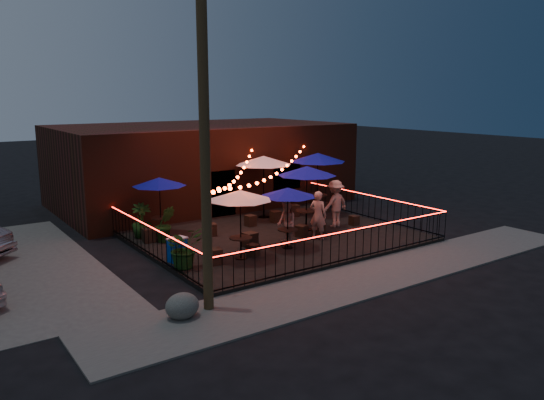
{
  "coord_description": "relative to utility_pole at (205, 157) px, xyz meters",
  "views": [
    {
      "loc": [
        -11.46,
        -14.12,
        5.5
      ],
      "look_at": [
        0.18,
        2.52,
        1.43
      ],
      "focal_mm": 35.0,
      "sensor_mm": 36.0,
      "label": 1
    }
  ],
  "objects": [
    {
      "name": "bistro_chair_1",
      "position": [
        3.24,
        2.87,
        -3.65
      ],
      "size": [
        0.43,
        0.43,
        0.4
      ],
      "primitive_type": "cube",
      "rotation": [
        0.0,
        0.0,
        3.5
      ],
      "color": "black",
      "rests_on": "patio"
    },
    {
      "name": "cafe_table_2",
      "position": [
        4.76,
        2.98,
        -1.87
      ],
      "size": [
        2.34,
        2.34,
        2.17
      ],
      "rotation": [
        0.0,
        0.0,
        -0.22
      ],
      "color": "black",
      "rests_on": "patio"
    },
    {
      "name": "boulder",
      "position": [
        -0.81,
        -0.12,
        -3.66
      ],
      "size": [
        0.92,
        0.79,
        0.69
      ],
      "primitive_type": "ellipsoid",
      "rotation": [
        0.0,
        0.0,
        -0.05
      ],
      "color": "#454641",
      "rests_on": "ground"
    },
    {
      "name": "bistro_chair_7",
      "position": [
        6.64,
        6.34,
        -3.61
      ],
      "size": [
        0.44,
        0.44,
        0.48
      ],
      "primitive_type": "cube",
      "rotation": [
        0.0,
        0.0,
        3.05
      ],
      "color": "black",
      "rests_on": "patio"
    },
    {
      "name": "bistro_chair_5",
      "position": [
        6.08,
        3.87,
        -3.63
      ],
      "size": [
        0.49,
        0.49,
        0.45
      ],
      "primitive_type": "cube",
      "rotation": [
        0.0,
        0.0,
        3.5
      ],
      "color": "black",
      "rests_on": "patio"
    },
    {
      "name": "fence_left",
      "position": [
        0.4,
        4.6,
        -3.34
      ],
      "size": [
        0.04,
        8.0,
        1.04
      ],
      "rotation": [
        0.0,
        0.0,
        1.57
      ],
      "color": "black",
      "rests_on": "patio"
    },
    {
      "name": "potted_shrub_b",
      "position": [
        1.54,
        6.18,
        -3.17
      ],
      "size": [
        0.85,
        0.73,
        1.35
      ],
      "primitive_type": "imported",
      "rotation": [
        0.0,
        0.0,
        -0.2
      ],
      "color": "#1A3610",
      "rests_on": "patio"
    },
    {
      "name": "festoon_lights",
      "position": [
        4.39,
        4.3,
        -1.48
      ],
      "size": [
        10.02,
        8.72,
        1.32
      ],
      "color": "#FF2E08",
      "rests_on": "ground"
    },
    {
      "name": "cooler",
      "position": [
        0.9,
        3.79,
        -3.45
      ],
      "size": [
        0.7,
        0.59,
        0.79
      ],
      "rotation": [
        0.0,
        0.0,
        0.29
      ],
      "color": "#0641BF",
      "rests_on": "patio"
    },
    {
      "name": "patron_b",
      "position": [
        4.98,
        3.35,
        -3.05
      ],
      "size": [
        0.77,
        0.9,
        1.6
      ],
      "primitive_type": "imported",
      "rotation": [
        0.0,
        0.0,
        -1.81
      ],
      "color": "tan",
      "rests_on": "patio"
    },
    {
      "name": "bistro_chair_6",
      "position": [
        5.39,
        6.4,
        -3.62
      ],
      "size": [
        0.4,
        0.4,
        0.45
      ],
      "primitive_type": "cube",
      "rotation": [
        0.0,
        0.0,
        0.04
      ],
      "color": "black",
      "rests_on": "patio"
    },
    {
      "name": "bistro_chair_8",
      "position": [
        6.92,
        3.84,
        -3.6
      ],
      "size": [
        0.55,
        0.55,
        0.51
      ],
      "primitive_type": "cube",
      "rotation": [
        0.0,
        0.0,
        -0.35
      ],
      "color": "black",
      "rests_on": "patio"
    },
    {
      "name": "potted_shrub_a",
      "position": [
        0.8,
        3.08,
        -3.2
      ],
      "size": [
        1.31,
        1.18,
        1.31
      ],
      "primitive_type": "imported",
      "rotation": [
        0.0,
        0.0,
        0.14
      ],
      "color": "#12350B",
      "rests_on": "patio"
    },
    {
      "name": "patio",
      "position": [
        5.4,
        4.6,
        -3.92
      ],
      "size": [
        10.0,
        8.0,
        0.15
      ],
      "primitive_type": "cube",
      "color": "black",
      "rests_on": "ground"
    },
    {
      "name": "bistro_chair_4",
      "position": [
        3.74,
        3.85,
        -3.59
      ],
      "size": [
        0.49,
        0.49,
        0.52
      ],
      "primitive_type": "cube",
      "rotation": [
        0.0,
        0.0,
        0.14
      ],
      "color": "black",
      "rests_on": "patio"
    },
    {
      "name": "bistro_chair_11",
      "position": [
        9.69,
        6.77,
        -3.64
      ],
      "size": [
        0.39,
        0.39,
        0.43
      ],
      "primitive_type": "cube",
      "rotation": [
        0.0,
        0.0,
        3.24
      ],
      "color": "black",
      "rests_on": "patio"
    },
    {
      "name": "brick_building",
      "position": [
        6.4,
        12.59,
        -2.0
      ],
      "size": [
        14.0,
        8.0,
        4.0
      ],
      "color": "#381A0F",
      "rests_on": "ground"
    },
    {
      "name": "bistro_chair_0",
      "position": [
        1.75,
        2.85,
        -3.6
      ],
      "size": [
        0.49,
        0.49,
        0.51
      ],
      "primitive_type": "cube",
      "rotation": [
        0.0,
        0.0,
        -0.15
      ],
      "color": "black",
      "rests_on": "patio"
    },
    {
      "name": "bistro_chair_3",
      "position": [
        3.31,
        5.99,
        -3.61
      ],
      "size": [
        0.48,
        0.48,
        0.47
      ],
      "primitive_type": "cube",
      "rotation": [
        0.0,
        0.0,
        2.92
      ],
      "color": "black",
      "rests_on": "patio"
    },
    {
      "name": "cafe_table_3",
      "position": [
        6.73,
        7.4,
        -1.36
      ],
      "size": [
        3.16,
        3.16,
        2.72
      ],
      "rotation": [
        0.0,
        0.0,
        -0.34
      ],
      "color": "black",
      "rests_on": "patio"
    },
    {
      "name": "ground",
      "position": [
        5.4,
        2.6,
        -4.0
      ],
      "size": [
        110.0,
        110.0,
        0.0
      ],
      "primitive_type": "plane",
      "color": "black",
      "rests_on": "ground"
    },
    {
      "name": "bistro_chair_2",
      "position": [
        1.02,
        6.51,
        -3.59
      ],
      "size": [
        0.48,
        0.48,
        0.51
      ],
      "primitive_type": "cube",
      "rotation": [
        0.0,
        0.0,
        -0.12
      ],
      "color": "black",
      "rests_on": "patio"
    },
    {
      "name": "potted_shrub_c",
      "position": [
        1.06,
        7.29,
        -3.2
      ],
      "size": [
        0.83,
        0.83,
        1.31
      ],
      "primitive_type": "imported",
      "rotation": [
        0.0,
        0.0,
        -0.14
      ],
      "color": "#134010",
      "rests_on": "patio"
    },
    {
      "name": "patron_c",
      "position": [
        8.19,
        4.34,
        -2.89
      ],
      "size": [
        1.28,
        0.78,
        1.92
      ],
      "primitive_type": "imported",
      "rotation": [
        0.0,
        0.0,
        3.2
      ],
      "color": "tan",
      "rests_on": "patio"
    },
    {
      "name": "cafe_table_5",
      "position": [
        9.2,
        6.69,
        -1.33
      ],
      "size": [
        3.14,
        3.14,
        2.76
      ],
      "rotation": [
        0.0,
        0.0,
        0.31
      ],
      "color": "black",
      "rests_on": "patio"
    },
    {
      "name": "sidewalk",
      "position": [
        5.4,
        -0.65,
        -3.98
      ],
      "size": [
        18.0,
        2.5,
        0.05
      ],
      "primitive_type": "cube",
      "color": "#494744",
      "rests_on": "ground"
    },
    {
      "name": "fence_front",
      "position": [
        5.4,
        0.6,
        -3.34
      ],
      "size": [
        10.0,
        0.04,
        1.04
      ],
      "color": "black",
      "rests_on": "patio"
    },
    {
      "name": "cafe_table_0",
      "position": [
        2.75,
        2.87,
        -1.75
      ],
      "size": [
        2.33,
        2.33,
        2.3
      ],
      "rotation": [
        0.0,
        0.0,
        -0.12
      ],
      "color": "black",
      "rests_on": "patio"
    },
    {
      "name": "fence_right",
      "position": [
        10.4,
        4.6,
        -3.34
      ],
      "size": [
        0.04,
        8.0,
        1.04
      ],
      "rotation": [
        0.0,
        0.0,
        1.57
      ],
      "color": "black",
      "rests_on": "patio"
    },
    {
      "name": "utility_pole",
      "position": [
        0.0,
        0.0,
        0.0
      ],
      "size": [
        0.26,
        0.26,
        8.0
      ],
      "primitive_type": "cylinder",
      "color": "#3E2E19",
      "rests_on": "ground"
    },
    {
      "name": "bistro_chair_10",
      "position": [
        7.97,
        6.83,
        -3.6
      ],
      "size": [
        0.52,
        0.52,
        0.5
      ],
      "primitive_type": "cube",
      "rotation": [
        0.0,
        0.0,
        -0.27
      ],
      "color": "black",
      "rests_on": "patio"
    },
    {
      "name": "cafe_table_4",
      "position": [
        6.88,
        4.58,
        -1.5
      ],
      "size": [
        2.4,
        2.4,
        2.58
      ],
      "rotation": [
        0.0,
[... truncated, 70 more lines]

